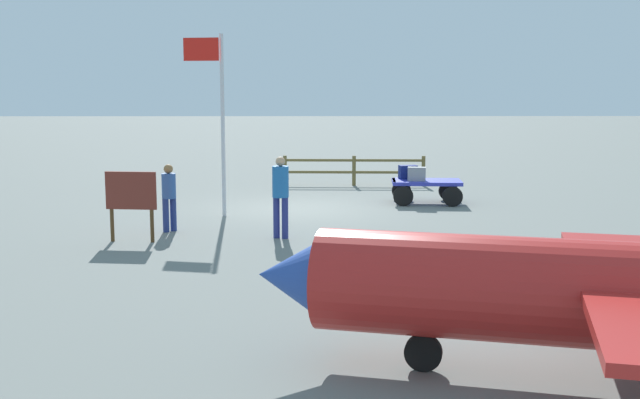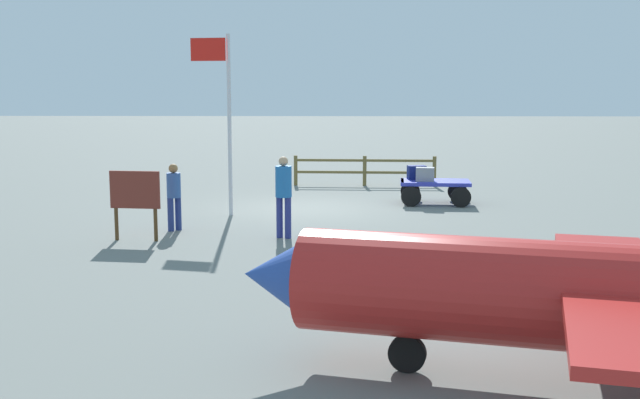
{
  "view_description": "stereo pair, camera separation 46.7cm",
  "coord_description": "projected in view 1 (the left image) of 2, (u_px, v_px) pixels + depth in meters",
  "views": [
    {
      "loc": [
        -0.29,
        20.5,
        3.3
      ],
      "look_at": [
        -0.45,
        6.0,
        1.14
      ],
      "focal_mm": 43.68,
      "sensor_mm": 36.0,
      "label": 1
    },
    {
      "loc": [
        -0.76,
        20.5,
        3.3
      ],
      "look_at": [
        -0.45,
        6.0,
        1.14
      ],
      "focal_mm": 43.68,
      "sensor_mm": 36.0,
      "label": 2
    }
  ],
  "objects": [
    {
      "name": "ground_plane",
      "position": [
        301.0,
        209.0,
        20.76
      ],
      "size": [
        120.0,
        120.0,
        0.0
      ],
      "primitive_type": "plane",
      "color": "slate"
    },
    {
      "name": "luggage_cart",
      "position": [
        426.0,
        187.0,
        21.63
      ],
      "size": [
        1.98,
        1.38,
        0.65
      ],
      "color": "#3039B6",
      "rests_on": "ground"
    },
    {
      "name": "suitcase_grey",
      "position": [
        417.0,
        174.0,
        21.43
      ],
      "size": [
        0.53,
        0.36,
        0.38
      ],
      "color": "gray",
      "rests_on": "luggage_cart"
    },
    {
      "name": "suitcase_olive",
      "position": [
        408.0,
        172.0,
        21.88
      ],
      "size": [
        0.54,
        0.37,
        0.39
      ],
      "color": "navy",
      "rests_on": "luggage_cart"
    },
    {
      "name": "worker_lead",
      "position": [
        169.0,
        194.0,
        17.42
      ],
      "size": [
        0.44,
        0.44,
        1.52
      ],
      "color": "navy",
      "rests_on": "ground"
    },
    {
      "name": "worker_trailing",
      "position": [
        281.0,
        190.0,
        16.63
      ],
      "size": [
        0.45,
        0.45,
        1.76
      ],
      "color": "navy",
      "rests_on": "ground"
    },
    {
      "name": "airplane_near",
      "position": [
        603.0,
        294.0,
        8.42
      ],
      "size": [
        7.74,
        5.49,
        2.83
      ],
      "color": "red",
      "rests_on": "ground"
    },
    {
      "name": "flagpole",
      "position": [
        217.0,
        107.0,
        19.22
      ],
      "size": [
        0.99,
        0.21,
        4.51
      ],
      "color": "silver",
      "rests_on": "ground"
    },
    {
      "name": "signboard",
      "position": [
        131.0,
        196.0,
        16.25
      ],
      "size": [
        1.08,
        0.18,
        1.49
      ],
      "color": "#4C3319",
      "rests_on": "ground"
    },
    {
      "name": "wooden_fence",
      "position": [
        354.0,
        168.0,
        25.38
      ],
      "size": [
        4.64,
        0.29,
        0.98
      ],
      "color": "brown",
      "rests_on": "ground"
    }
  ]
}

